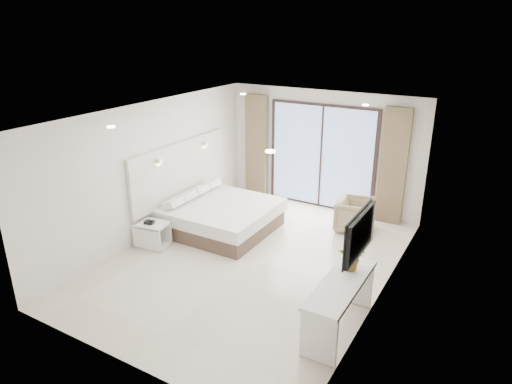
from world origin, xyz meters
TOP-DOWN VIEW (x-y plane):
  - ground at (0.00, 0.00)m, footprint 6.20×6.20m
  - room_shell at (-0.20, 0.81)m, footprint 4.62×6.22m
  - bed at (-1.27, 0.81)m, footprint 2.08×1.98m
  - nightstand at (-1.94, -0.48)m, footprint 0.60×0.52m
  - phone at (-1.98, -0.52)m, footprint 0.20×0.17m
  - console_desk at (2.04, -1.10)m, footprint 0.51×1.64m
  - plant at (2.04, -0.69)m, footprint 0.45×0.48m
  - armchair at (1.15, 2.19)m, footprint 0.80×0.84m

SIDE VIEW (x-z plane):
  - ground at x=0.00m, z-range 0.00..0.00m
  - nightstand at x=-1.94m, z-range 0.00..0.49m
  - bed at x=-1.27m, z-range -0.05..0.66m
  - armchair at x=1.15m, z-range 0.00..0.75m
  - phone at x=-1.98m, z-range 0.49..0.55m
  - console_desk at x=2.04m, z-range 0.18..0.95m
  - plant at x=2.04m, z-range 0.77..1.09m
  - room_shell at x=-0.20m, z-range 0.22..2.94m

